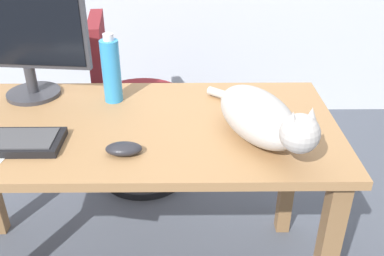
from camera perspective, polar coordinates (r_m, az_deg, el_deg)
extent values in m
cube|color=#9E7247|center=(1.48, -9.13, 0.12)|extent=(1.45, 0.67, 0.03)
cube|color=olive|center=(1.95, 12.72, -5.14)|extent=(0.06, 0.06, 0.70)
cylinder|color=black|center=(2.47, -6.20, -5.64)|extent=(0.48, 0.48, 0.04)
cylinder|color=black|center=(2.36, -6.46, -1.73)|extent=(0.06, 0.06, 0.43)
cylinder|color=maroon|center=(2.24, -6.81, 3.68)|extent=(0.44, 0.44, 0.06)
cube|color=maroon|center=(2.16, -12.19, 8.83)|extent=(0.10, 0.36, 0.40)
cylinder|color=#333338|center=(1.76, -20.14, 4.33)|extent=(0.20, 0.20, 0.01)
cylinder|color=#333338|center=(1.74, -20.46, 6.04)|extent=(0.04, 0.04, 0.10)
cube|color=#333338|center=(1.68, -21.67, 12.29)|extent=(0.48, 0.07, 0.30)
cube|color=black|center=(1.66, -21.88, 12.13)|extent=(0.45, 0.05, 0.27)
ellipsoid|color=#B2ADA8|center=(1.36, 8.59, 1.62)|extent=(0.31, 0.40, 0.15)
sphere|color=#B2ADA8|center=(1.19, 14.04, -0.71)|extent=(0.11, 0.11, 0.11)
cone|color=#B2ADA8|center=(1.18, 15.51, 1.67)|extent=(0.04, 0.04, 0.04)
cone|color=#B2ADA8|center=(1.15, 13.11, 1.12)|extent=(0.04, 0.04, 0.04)
cylinder|color=#B2ADA8|center=(1.60, 4.91, 4.15)|extent=(0.16, 0.14, 0.03)
ellipsoid|color=#232328|center=(1.30, -8.99, -2.72)|extent=(0.11, 0.06, 0.04)
cylinder|color=#2D8CD1|center=(1.60, -10.59, 7.36)|extent=(0.07, 0.07, 0.23)
cylinder|color=silver|center=(1.55, -11.02, 11.70)|extent=(0.04, 0.04, 0.02)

